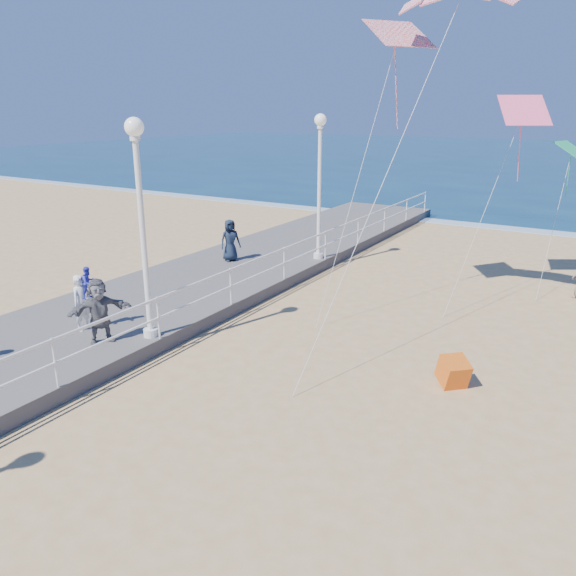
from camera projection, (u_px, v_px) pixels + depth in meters
The scene contains 14 objects.
ground at pixel (341, 405), 11.70m from camera, with size 160.00×160.00×0.00m, color tan.
surf_line at pixel (518, 229), 28.43m from camera, with size 160.00×1.20×0.04m, color silver.
boardwalk at pixel (94, 327), 15.32m from camera, with size 5.00×44.00×0.40m, color #67625D.
railing at pixel (157, 307), 13.80m from camera, with size 0.05×42.00×0.55m.
lamp_post_mid at pixel (141, 208), 13.20m from camera, with size 0.44×0.44×5.32m.
lamp_post_far at pixel (320, 172), 20.55m from camera, with size 0.44×0.44×5.32m.
woman_holding_toddler at pixel (82, 303), 14.41m from camera, with size 0.54×0.35×1.47m, color white.
toddler_held at pixel (88, 282), 14.30m from camera, with size 0.40×0.32×0.83m, color #383DD3.
spectator_4 at pixel (230, 240), 20.99m from camera, with size 0.77×0.50×1.57m, color #172132.
spectator_5 at pixel (99, 311), 13.61m from camera, with size 1.51×0.48×1.63m, color #5D5D62.
box_kite at pixel (453, 374), 12.38m from camera, with size 0.55×0.55×0.60m, color red.
kite_diamond_pink at pixel (524, 110), 17.34m from camera, with size 1.42×1.42×0.02m, color #FF5D86.
kite_diamond_green at pixel (572, 150), 18.62m from camera, with size 1.02×1.02×0.02m, color #22A262.
kite_diamond_redwhite at pixel (399, 34), 14.98m from camera, with size 1.56×1.56×0.02m, color red.
Camera 1 is at (4.39, -9.48, 5.91)m, focal length 35.00 mm.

